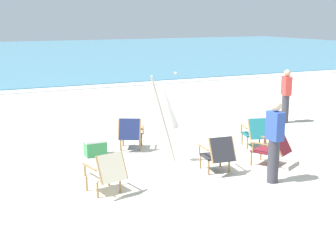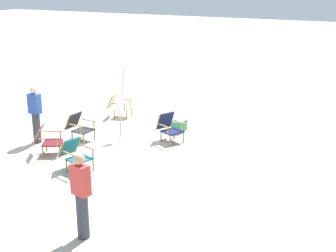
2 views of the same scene
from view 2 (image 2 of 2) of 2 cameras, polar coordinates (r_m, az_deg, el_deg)
ground_plane at (r=12.93m, az=-8.66°, el=-2.81°), size 80.00×80.00×0.00m
beach_chair_back_right at (r=11.56m, az=-11.28°, el=-3.29°), size 0.76×0.89×0.78m
beach_chair_front_left at (r=13.59m, az=-10.84°, el=0.01°), size 0.65×0.79×0.79m
beach_chair_mid_center at (r=15.64m, az=-6.11°, el=2.63°), size 0.70×0.81×0.80m
beach_chair_far_center at (r=12.70m, az=-14.69°, el=-1.58°), size 0.86×0.94×0.78m
beach_chair_back_left at (r=13.28m, az=0.12°, el=-0.06°), size 0.82×0.87×0.81m
umbrella_furled_white at (r=13.35m, az=-5.82°, el=3.92°), size 0.77×0.38×2.02m
person_near_chairs at (r=13.55m, az=-15.86°, el=1.41°), size 0.22×0.35×1.63m
person_by_waterline at (r=8.47m, az=-10.51°, el=-8.33°), size 0.28×0.38×1.63m
cooler_box at (r=14.18m, az=1.37°, el=0.14°), size 0.49×0.35×0.40m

